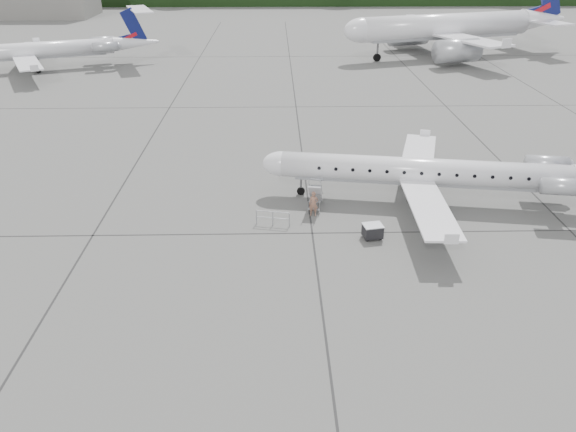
{
  "coord_description": "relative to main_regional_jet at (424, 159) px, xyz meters",
  "views": [
    {
      "loc": [
        -8.07,
        -28.42,
        17.17
      ],
      "look_at": [
        -7.4,
        1.09,
        2.3
      ],
      "focal_mm": 35.0,
      "sensor_mm": 36.0,
      "label": 1
    }
  ],
  "objects": [
    {
      "name": "passenger",
      "position": [
        -7.72,
        -2.04,
        -2.39
      ],
      "size": [
        0.69,
        0.51,
        1.73
      ],
      "primitive_type": "imported",
      "rotation": [
        0.0,
        0.0,
        -0.15
      ],
      "color": "#8D604C",
      "rests_on": "ground"
    },
    {
      "name": "ground",
      "position": [
        -2.16,
        -7.77,
        -3.25
      ],
      "size": [
        320.0,
        320.0,
        0.0
      ],
      "primitive_type": "plane",
      "color": "#61615F",
      "rests_on": "ground"
    },
    {
      "name": "airstair",
      "position": [
        -7.53,
        -0.84,
        -2.23
      ],
      "size": [
        1.18,
        2.25,
        2.04
      ],
      "primitive_type": null,
      "rotation": [
        0.0,
        0.0,
        -0.16
      ],
      "color": "white",
      "rests_on": "ground"
    },
    {
      "name": "bg_regional_left",
      "position": [
        -44.4,
        43.6,
        0.63
      ],
      "size": [
        35.12,
        30.17,
        7.77
      ],
      "primitive_type": null,
      "rotation": [
        0.0,
        0.0,
        0.35
      ],
      "color": "white",
      "rests_on": "ground"
    },
    {
      "name": "safety_railing",
      "position": [
        -10.49,
        -3.47,
        -2.75
      ],
      "size": [
        2.17,
        0.53,
        1.0
      ],
      "primitive_type": null,
      "rotation": [
        0.0,
        0.0,
        -0.21
      ],
      "color": "gray",
      "rests_on": "ground"
    },
    {
      "name": "baggage_cart",
      "position": [
        -4.22,
        -5.35,
        -2.75
      ],
      "size": [
        1.3,
        1.13,
        1.0
      ],
      "primitive_type": null,
      "rotation": [
        0.0,
        0.0,
        0.18
      ],
      "color": "black",
      "rests_on": "ground"
    },
    {
      "name": "bg_narrowbody",
      "position": [
        15.86,
        52.58,
        3.14
      ],
      "size": [
        41.49,
        34.76,
        12.8
      ],
      "primitive_type": null,
      "rotation": [
        0.0,
        0.0,
        0.29
      ],
      "color": "white",
      "rests_on": "ground"
    },
    {
      "name": "main_regional_jet",
      "position": [
        0.0,
        0.0,
        0.0
      ],
      "size": [
        27.97,
        22.09,
        6.51
      ],
      "primitive_type": null,
      "rotation": [
        0.0,
        0.0,
        -0.16
      ],
      "color": "white",
      "rests_on": "ground"
    }
  ]
}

